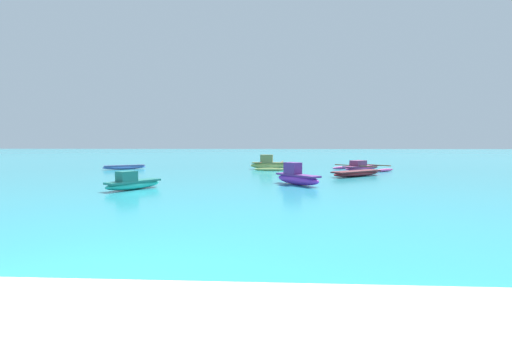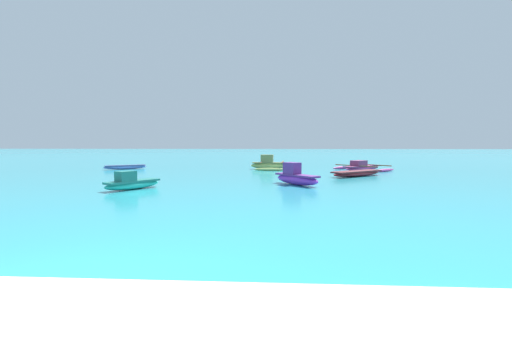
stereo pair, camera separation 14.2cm
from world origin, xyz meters
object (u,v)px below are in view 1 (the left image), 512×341
moored_boat_1 (125,167)px  moored_boat_4 (361,167)px  moored_boat_0 (297,177)px  moored_boat_2 (271,164)px  moored_boat_3 (132,183)px  moored_boat_5 (357,173)px

moored_boat_1 → moored_boat_4: moored_boat_4 is taller
moored_boat_0 → moored_boat_2: size_ratio=0.69×
moored_boat_2 → moored_boat_0: bearing=-78.4°
moored_boat_3 → moored_boat_4: bearing=-15.0°
moored_boat_3 → moored_boat_5: 11.87m
moored_boat_0 → moored_boat_3: bearing=-111.9°
moored_boat_0 → moored_boat_5: moored_boat_0 is taller
moored_boat_3 → moored_boat_1: bearing=58.3°
moored_boat_0 → moored_boat_2: bearing=148.7°
moored_boat_0 → moored_boat_5: 5.48m
moored_boat_1 → moored_boat_5: size_ratio=0.80×
moored_boat_0 → moored_boat_1: 14.41m
moored_boat_3 → moored_boat_5: (10.18, 6.11, -0.09)m
moored_boat_2 → moored_boat_1: bearing=-172.1°
moored_boat_1 → moored_boat_2: (10.39, 0.66, 0.16)m
moored_boat_0 → moored_boat_2: (-1.20, 9.23, -0.01)m
moored_boat_2 → moored_boat_3: 12.43m
moored_boat_4 → moored_boat_5: moored_boat_4 is taller
moored_boat_5 → moored_boat_4: bearing=34.3°
moored_boat_3 → moored_boat_0: bearing=-40.4°
moored_boat_1 → moored_boat_5: moored_boat_5 is taller
moored_boat_1 → moored_boat_4: bearing=-33.0°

